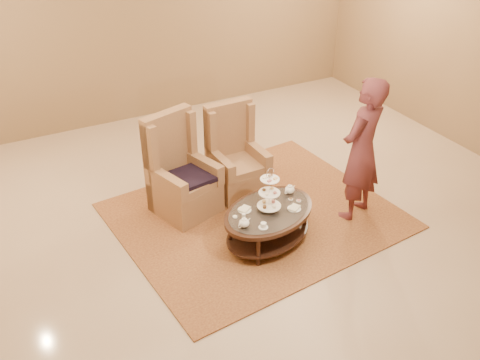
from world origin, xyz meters
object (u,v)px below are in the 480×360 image
tea_table (269,216)px  person (362,151)px  armchair_right (235,163)px  armchair_left (180,180)px

tea_table → person: bearing=-19.5°
tea_table → armchair_right: size_ratio=1.15×
armchair_right → person: person is taller
armchair_left → armchair_right: 0.82m
armchair_left → person: 2.24m
armchair_left → person: person is taller
armchair_right → person: size_ratio=0.66×
person → armchair_left: bearing=-51.7°
armchair_left → armchair_right: bearing=-10.5°
armchair_left → armchair_right: armchair_left is taller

